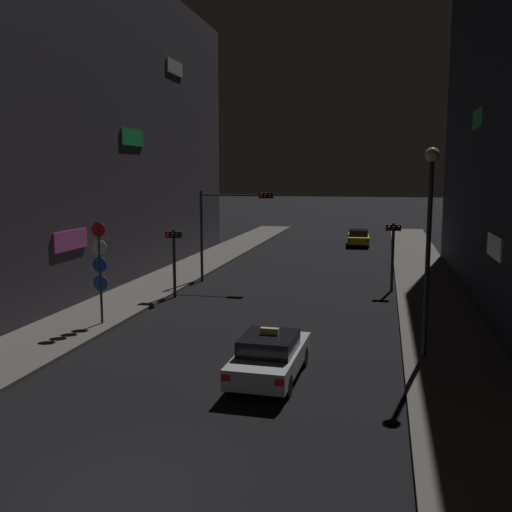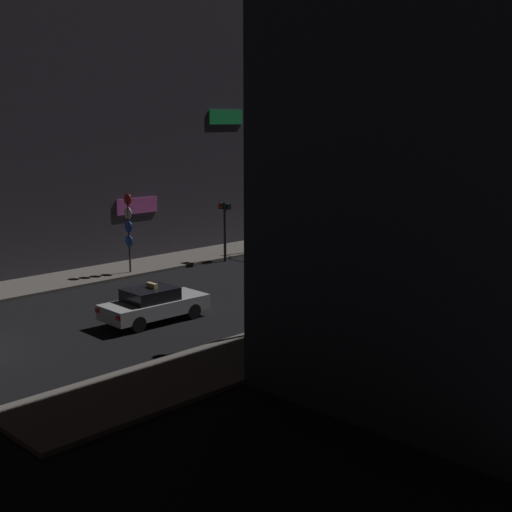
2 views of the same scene
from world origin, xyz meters
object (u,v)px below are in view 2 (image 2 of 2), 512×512
traffic_light_overhead (298,192)px  taxi (154,304)px  traffic_light_right_kerb (428,229)px  sign_pole_left (129,227)px  traffic_light_left_kerb (224,219)px  street_lamp_near_block (288,211)px

traffic_light_overhead → taxi: bearing=-70.2°
taxi → traffic_light_right_kerb: (3.81, 14.55, 1.90)m
sign_pole_left → traffic_light_right_kerb: bearing=40.6°
traffic_light_left_kerb → sign_pole_left: sign_pole_left is taller
traffic_light_right_kerb → street_lamp_near_block: 11.91m
traffic_light_overhead → traffic_light_left_kerb: 4.99m
traffic_light_left_kerb → traffic_light_right_kerb: traffic_light_right_kerb is taller
taxi → traffic_light_overhead: size_ratio=0.85×
traffic_light_right_kerb → sign_pole_left: size_ratio=0.88×
traffic_light_right_kerb → sign_pole_left: bearing=-139.4°
traffic_light_overhead → sign_pole_left: (-2.55, -10.54, -1.27)m
traffic_light_right_kerb → sign_pole_left: 15.49m
taxi → sign_pole_left: 9.31m
taxi → traffic_light_left_kerb: bearing=123.8°
taxi → street_lamp_near_block: 6.83m
taxi → sign_pole_left: (-7.96, 4.47, 1.83)m
traffic_light_overhead → street_lamp_near_block: size_ratio=0.76×
sign_pole_left → taxi: bearing=-29.4°
traffic_light_right_kerb → street_lamp_near_block: (0.94, -11.68, 2.09)m
taxi → street_lamp_near_block: street_lamp_near_block is taller
taxi → sign_pole_left: sign_pole_left is taller
traffic_light_overhead → street_lamp_near_block: 15.86m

